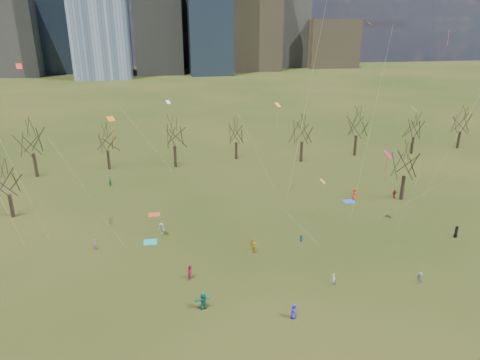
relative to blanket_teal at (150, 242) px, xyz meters
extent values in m
plane|color=black|center=(11.31, -11.08, -0.01)|extent=(500.00, 500.00, 0.00)
cube|color=#726347|center=(56.31, 203.92, 35.98)|extent=(28.00, 28.00, 72.00)
cube|color=#384C66|center=(-48.69, 208.92, 32.48)|extent=(25.00, 25.00, 65.00)
cube|color=slate|center=(81.31, 218.92, 28.98)|extent=(22.00, 22.00, 58.00)
cube|color=#726347|center=(16.31, 228.92, 23.98)|extent=(30.00, 30.00, 48.00)
cube|color=slate|center=(-73.69, 198.92, 17.98)|extent=(35.00, 30.00, 36.00)
cube|color=#726347|center=(106.31, 213.92, 13.98)|extent=(30.00, 28.00, 28.00)
cylinder|color=black|center=(-19.69, 27.92, 2.12)|extent=(0.55, 0.55, 4.28)
cylinder|color=black|center=(-7.69, 29.92, 1.79)|extent=(0.52, 0.52, 3.60)
cylinder|color=black|center=(4.31, 28.92, 2.01)|extent=(0.54, 0.54, 4.05)
cylinder|color=black|center=(16.31, 31.92, 1.67)|extent=(0.51, 0.51, 3.38)
cylinder|color=black|center=(28.31, 27.92, 1.97)|extent=(0.54, 0.54, 3.96)
cylinder|color=black|center=(40.31, 29.92, 2.05)|extent=(0.54, 0.54, 4.14)
cylinder|color=black|center=(52.31, 28.92, 1.74)|extent=(0.52, 0.52, 3.51)
cylinder|color=black|center=(64.31, 30.92, 1.85)|extent=(0.53, 0.53, 3.74)
cylinder|color=black|center=(-18.69, 10.92, 1.67)|extent=(0.51, 0.51, 3.38)
cylinder|color=black|center=(37.31, 6.92, 1.90)|extent=(0.53, 0.53, 3.83)
cube|color=teal|center=(0.00, 0.00, 0.00)|extent=(1.60, 1.50, 0.03)
cube|color=blue|center=(29.18, 7.57, 0.00)|extent=(1.60, 1.50, 0.03)
cube|color=#BC3F25|center=(0.44, 8.05, 0.00)|extent=(1.60, 1.50, 0.03)
imported|color=#382AB9|center=(12.91, -16.98, 0.73)|extent=(0.86, 0.74, 1.49)
imported|color=silver|center=(18.41, -12.84, 0.68)|extent=(0.54, 0.61, 1.39)
imported|color=#BD1B3A|center=(4.27, -8.90, 0.79)|extent=(0.84, 0.94, 1.62)
imported|color=slate|center=(27.30, -14.00, 0.62)|extent=(0.66, 0.91, 1.27)
imported|color=gold|center=(11.85, -4.87, 0.88)|extent=(1.09, 1.00, 1.80)
imported|color=#1B7B67|center=(5.04, -14.18, 0.89)|extent=(1.75, 0.86, 1.81)
imported|color=black|center=(37.50, -5.60, 0.74)|extent=(0.88, 0.83, 1.52)
imported|color=#92498F|center=(-6.37, -0.77, 0.68)|extent=(0.35, 0.52, 1.39)
imported|color=#2965B5|center=(18.10, -3.37, 0.48)|extent=(0.60, 0.60, 0.99)
imported|color=silver|center=(1.41, 2.01, 0.72)|extent=(1.09, 1.02, 1.47)
imported|color=#B3192A|center=(36.54, 7.64, 0.70)|extent=(0.89, 0.54, 1.42)
imported|color=#F73D1B|center=(30.29, 8.18, 0.85)|extent=(0.78, 0.98, 1.74)
imported|color=#166632|center=(-6.62, 20.63, 0.90)|extent=(0.73, 0.80, 1.83)
plane|color=orange|center=(-2.79, -2.96, 15.97)|extent=(1.26, 1.23, 0.33)
cylinder|color=silver|center=(-5.08, -6.36, 8.68)|extent=(4.59, 6.83, 14.60)
cylinder|color=orange|center=(-2.79, -2.96, 14.33)|extent=(0.04, 0.04, 2.70)
plane|color=yellow|center=(25.75, -0.48, 25.11)|extent=(0.76, 0.84, 0.40)
cylinder|color=silver|center=(26.13, -2.36, 13.25)|extent=(0.79, 3.78, 23.73)
plane|color=#D01744|center=(29.30, -1.51, 10.06)|extent=(1.48, 1.50, 0.81)
cylinder|color=silver|center=(31.38, -5.41, 5.72)|extent=(4.17, 7.82, 8.69)
cylinder|color=#D01744|center=(29.30, -1.51, 8.13)|extent=(0.04, 0.04, 3.15)
cylinder|color=silver|center=(20.63, 4.35, 16.16)|extent=(2.73, 5.02, 29.55)
plane|color=#229550|center=(30.53, -3.78, 15.98)|extent=(1.00, 1.09, 0.58)
cylinder|color=silver|center=(29.34, -7.93, 8.68)|extent=(2.39, 8.30, 14.60)
plane|color=#FFA315|center=(18.52, 10.56, 14.34)|extent=(1.20, 1.15, 0.51)
cylinder|color=silver|center=(15.18, 7.80, 7.86)|extent=(6.70, 5.54, 12.97)
cylinder|color=#FFA315|center=(18.52, 10.56, 12.56)|extent=(0.04, 0.04, 3.00)
plane|color=gold|center=(18.99, -6.77, 9.06)|extent=(0.83, 0.85, 0.42)
cylinder|color=silver|center=(15.83, -9.75, 5.22)|extent=(6.34, 5.98, 7.69)
plane|color=red|center=(-11.53, 0.17, 21.03)|extent=(0.98, 0.87, 0.50)
cylinder|color=silver|center=(-12.62, -3.31, 11.21)|extent=(2.20, 6.99, 19.65)
plane|color=#FF5D7E|center=(38.92, 3.99, 24.92)|extent=(0.83, 0.88, 0.36)
cylinder|color=silver|center=(41.81, 1.66, 13.15)|extent=(5.80, 4.68, 23.54)
cylinder|color=#FF5D7E|center=(38.92, 3.99, 23.52)|extent=(0.04, 0.04, 2.40)
plane|color=white|center=(3.49, 22.48, 13.18)|extent=(1.00, 0.90, 0.49)
cylinder|color=silver|center=(-0.01, 20.15, 7.28)|extent=(7.02, 4.69, 11.80)
camera|label=1|loc=(2.32, -47.60, 25.00)|focal=32.00mm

